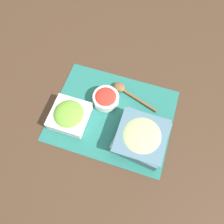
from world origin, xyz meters
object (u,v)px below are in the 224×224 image
Objects in this scene: lettuce_bowl at (69,115)px; wooden_spoon at (126,91)px; tomato_bowl at (106,98)px; cucumber_bowl at (141,137)px.

lettuce_bowl is 0.68× the size of wooden_spoon.
tomato_bowl is 0.17m from lettuce_bowl.
wooden_spoon is at bearing 44.55° from tomato_bowl.
tomato_bowl is at bearing 146.25° from cucumber_bowl.
cucumber_bowl is at bearing -0.29° from lettuce_bowl.
tomato_bowl is at bearing -135.45° from wooden_spoon.
wooden_spoon is (-0.12, 0.19, -0.03)m from cucumber_bowl.
wooden_spoon is (0.18, 0.19, -0.02)m from lettuce_bowl.
cucumber_bowl is 0.94× the size of wooden_spoon.
lettuce_bowl is 0.73× the size of cucumber_bowl.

